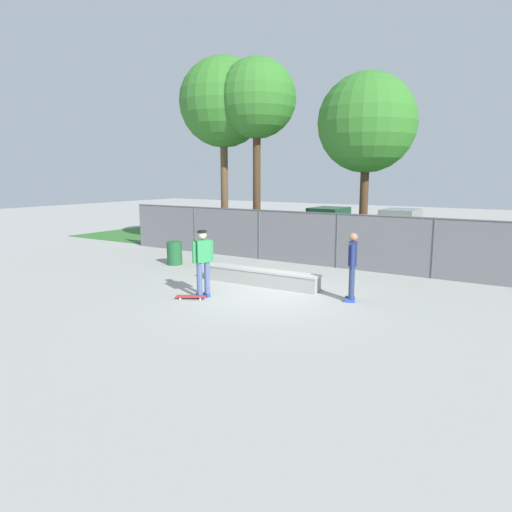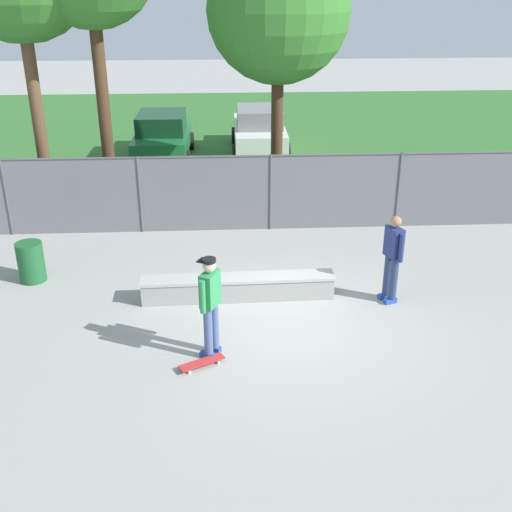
# 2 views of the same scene
# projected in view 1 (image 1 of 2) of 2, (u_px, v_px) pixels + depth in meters

# --- Properties ---
(ground_plane) EXTENTS (80.00, 80.00, 0.00)m
(ground_plane) POSITION_uv_depth(u_px,v_px,m) (270.00, 296.00, 12.76)
(ground_plane) COLOR #9E9E99
(grass_strip) EXTENTS (31.70, 20.00, 0.02)m
(grass_strip) POSITION_uv_depth(u_px,v_px,m) (410.00, 236.00, 25.21)
(grass_strip) COLOR #336B2D
(grass_strip) RESTS_ON ground
(concrete_ledge) EXTENTS (3.91, 0.57, 0.49)m
(concrete_ledge) POSITION_uv_depth(u_px,v_px,m) (259.00, 277.00, 13.99)
(concrete_ledge) COLOR #999993
(concrete_ledge) RESTS_ON ground
(skateboarder) EXTENTS (0.40, 0.54, 1.84)m
(skateboarder) POSITION_uv_depth(u_px,v_px,m) (203.00, 260.00, 12.43)
(skateboarder) COLOR #2647A5
(skateboarder) RESTS_ON ground
(skateboard) EXTENTS (0.80, 0.55, 0.09)m
(skateboard) POSITION_uv_depth(u_px,v_px,m) (191.00, 296.00, 12.40)
(skateboard) COLOR red
(skateboard) RESTS_ON ground
(chainlink_fence) EXTENTS (19.77, 0.07, 1.97)m
(chainlink_fence) POSITION_uv_depth(u_px,v_px,m) (337.00, 238.00, 16.46)
(chainlink_fence) COLOR #4C4C51
(chainlink_fence) RESTS_ON ground
(tree_near_left) EXTENTS (3.77, 3.77, 8.24)m
(tree_near_left) POSITION_uv_depth(u_px,v_px,m) (223.00, 103.00, 19.71)
(tree_near_left) COLOR brown
(tree_near_left) RESTS_ON ground
(tree_near_right) EXTENTS (3.22, 3.22, 8.00)m
(tree_near_right) POSITION_uv_depth(u_px,v_px,m) (257.00, 100.00, 18.82)
(tree_near_right) COLOR #47301E
(tree_near_right) RESTS_ON ground
(tree_mid) EXTENTS (3.65, 3.65, 7.03)m
(tree_mid) POSITION_uv_depth(u_px,v_px,m) (367.00, 124.00, 17.07)
(tree_mid) COLOR #47301E
(tree_mid) RESTS_ON ground
(car_green) EXTENTS (2.06, 4.22, 1.66)m
(car_green) POSITION_uv_depth(u_px,v_px,m) (329.00, 223.00, 23.94)
(car_green) COLOR #1E6638
(car_green) RESTS_ON ground
(car_white) EXTENTS (2.06, 4.22, 1.66)m
(car_white) POSITION_uv_depth(u_px,v_px,m) (401.00, 226.00, 22.72)
(car_white) COLOR silver
(car_white) RESTS_ON ground
(bystander) EXTENTS (0.38, 0.57, 1.82)m
(bystander) POSITION_uv_depth(u_px,v_px,m) (352.00, 264.00, 12.03)
(bystander) COLOR #2647A5
(bystander) RESTS_ON ground
(trash_bin) EXTENTS (0.56, 0.56, 0.87)m
(trash_bin) POSITION_uv_depth(u_px,v_px,m) (175.00, 253.00, 17.16)
(trash_bin) COLOR #1E592D
(trash_bin) RESTS_ON ground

